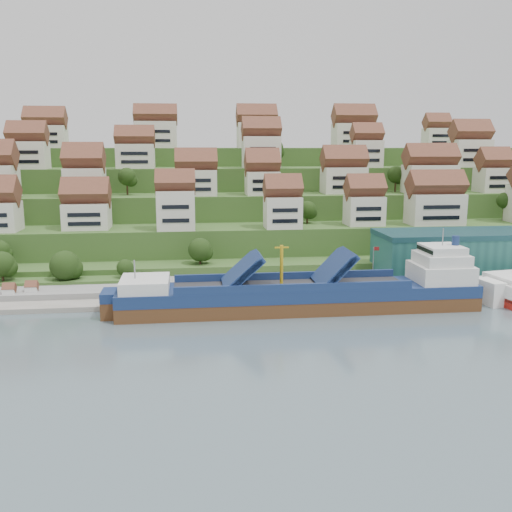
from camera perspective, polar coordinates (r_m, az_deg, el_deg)
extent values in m
plane|color=slate|center=(113.75, 4.43, -5.20)|extent=(300.00, 300.00, 0.00)
cube|color=gray|center=(132.58, 11.69, -2.59)|extent=(180.00, 14.00, 2.20)
cube|color=gray|center=(128.37, -23.11, -3.97)|extent=(45.00, 20.00, 1.00)
cube|color=#2D4C1E|center=(196.58, -0.43, 2.26)|extent=(260.00, 128.00, 4.00)
cube|color=#2D4C1E|center=(201.02, -0.59, 3.46)|extent=(260.00, 118.00, 11.00)
cube|color=#2D4C1E|center=(208.50, -0.83, 4.69)|extent=(260.00, 102.00, 18.00)
cube|color=#2D4C1E|center=(216.08, -1.06, 5.84)|extent=(260.00, 86.00, 25.00)
cube|color=#2D4C1E|center=(224.77, -1.29, 6.80)|extent=(260.00, 68.00, 31.00)
cube|color=silver|center=(150.42, -16.54, 3.86)|extent=(11.23, 8.57, 6.49)
cube|color=silver|center=(143.82, -8.02, 4.56)|extent=(9.36, 7.03, 9.77)
cube|color=silver|center=(146.00, 2.68, 4.39)|extent=(9.08, 7.62, 7.95)
cube|color=silver|center=(153.90, 10.76, 4.48)|extent=(9.51, 7.73, 7.63)
cube|color=silver|center=(159.70, 17.45, 4.50)|extent=(14.16, 8.26, 8.18)
cube|color=silver|center=(162.83, -16.73, 7.05)|extent=(10.29, 8.98, 7.78)
cube|color=silver|center=(161.58, -5.98, 7.31)|extent=(11.17, 7.90, 7.12)
cube|color=silver|center=(163.00, 0.62, 7.30)|extent=(9.22, 8.56, 6.57)
cube|color=silver|center=(170.30, 8.75, 7.49)|extent=(12.32, 8.36, 7.55)
cube|color=silver|center=(176.21, 16.97, 7.37)|extent=(14.61, 8.18, 8.21)
cube|color=silver|center=(186.57, 22.57, 7.04)|extent=(8.92, 8.04, 7.30)
cube|color=silver|center=(182.61, -21.78, 9.34)|extent=(10.77, 7.86, 7.95)
cube|color=silver|center=(178.74, -11.96, 9.74)|extent=(11.26, 7.30, 7.28)
cube|color=silver|center=(177.08, 0.52, 10.33)|extent=(11.22, 7.79, 9.51)
cube|color=silver|center=(184.85, 10.96, 9.98)|extent=(9.11, 7.14, 8.40)
cube|color=silver|center=(198.50, 20.57, 9.58)|extent=(11.83, 8.47, 8.66)
cube|color=silver|center=(200.59, -20.24, 11.12)|extent=(12.48, 8.03, 7.17)
cube|color=silver|center=(195.81, -9.96, 11.85)|extent=(13.54, 7.51, 8.64)
cube|color=silver|center=(195.96, 0.06, 11.96)|extent=(12.83, 8.15, 8.33)
cube|color=silver|center=(204.38, 9.73, 11.76)|extent=(13.88, 8.73, 8.29)
cube|color=silver|center=(218.33, 17.58, 11.17)|extent=(8.56, 7.05, 6.94)
ellipsoid|color=#243F15|center=(143.79, -24.23, 0.47)|extent=(4.82, 4.82, 4.82)
ellipsoid|color=#243F15|center=(135.61, -5.63, 0.63)|extent=(5.57, 5.57, 5.57)
ellipsoid|color=#243F15|center=(174.88, 23.61, 5.12)|extent=(4.51, 4.51, 4.51)
ellipsoid|color=#243F15|center=(155.10, 5.16, 4.62)|extent=(4.84, 4.84, 4.84)
ellipsoid|color=#243F15|center=(178.48, 13.81, 7.93)|extent=(5.17, 5.17, 5.17)
ellipsoid|color=#243F15|center=(169.21, -16.66, 7.36)|extent=(6.24, 6.24, 6.24)
ellipsoid|color=#243F15|center=(166.21, -12.79, 7.75)|extent=(5.05, 5.05, 5.05)
ellipsoid|color=#243F15|center=(182.42, 1.79, 10.72)|extent=(6.10, 6.10, 6.10)
ellipsoid|color=#243F15|center=(191.45, 10.31, 10.11)|extent=(4.83, 4.83, 4.83)
ellipsoid|color=#243F15|center=(190.99, 11.83, 9.89)|extent=(4.69, 4.69, 4.69)
ellipsoid|color=#243F15|center=(134.74, -24.07, -0.74)|extent=(5.51, 5.51, 5.51)
ellipsoid|color=#243F15|center=(131.54, -18.56, -0.93)|extent=(6.62, 6.62, 6.62)
ellipsoid|color=#243F15|center=(129.67, -12.96, -1.16)|extent=(3.79, 3.79, 3.79)
cube|color=#205852|center=(146.38, 23.50, 0.43)|extent=(60.00, 15.00, 10.00)
cylinder|color=gray|center=(126.23, 11.63, -0.89)|extent=(0.16, 0.16, 8.00)
cube|color=maroon|center=(125.75, 11.95, 0.73)|extent=(1.20, 0.05, 0.80)
cube|color=white|center=(126.13, -23.41, -3.49)|extent=(2.40, 2.20, 2.20)
cube|color=white|center=(126.44, -21.48, -3.32)|extent=(2.40, 2.20, 2.20)
cube|color=#57331A|center=(112.06, 4.35, -4.92)|extent=(69.84, 10.89, 4.48)
cube|color=navy|center=(111.32, 4.37, -3.51)|extent=(69.84, 11.00, 2.33)
cube|color=silver|center=(109.00, -11.04, -2.78)|extent=(8.97, 10.22, 2.33)
cube|color=#262628|center=(110.70, 3.47, -2.96)|extent=(44.77, 9.23, 0.27)
cube|color=navy|center=(108.69, -1.63, -1.55)|extent=(6.73, 9.90, 6.19)
cube|color=navy|center=(111.73, 7.55, -1.30)|extent=(6.39, 9.90, 6.54)
cylinder|color=gold|center=(109.52, 2.57, -0.99)|extent=(0.63, 0.63, 8.06)
cube|color=silver|center=(119.53, 17.98, -1.60)|extent=(10.76, 10.23, 3.58)
cube|color=silver|center=(118.97, 18.06, -0.26)|extent=(8.97, 9.15, 2.24)
cube|color=silver|center=(118.64, 18.12, 0.63)|extent=(7.18, 8.07, 1.61)
cylinder|color=navy|center=(119.53, 19.33, 1.46)|extent=(1.44, 1.44, 1.97)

